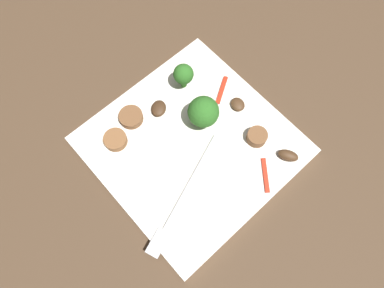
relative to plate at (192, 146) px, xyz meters
name	(u,v)px	position (x,y,z in m)	size (l,w,h in m)	color
ground_plane	(192,147)	(0.00, 0.00, -0.01)	(1.40, 1.40, 0.00)	#4C3826
plate	(192,146)	(0.00, 0.00, 0.00)	(0.25, 0.25, 0.01)	white
fork	(180,202)	(0.07, 0.05, 0.01)	(0.17, 0.07, 0.00)	silver
broccoli_floret_0	(183,74)	(-0.05, -0.08, 0.04)	(0.03, 0.03, 0.05)	#347525
broccoli_floret_1	(203,112)	(-0.03, -0.02, 0.04)	(0.04, 0.04, 0.05)	#347525
sausage_slice_0	(257,137)	(-0.07, 0.05, 0.01)	(0.03, 0.03, 0.02)	brown
sausage_slice_1	(131,117)	(0.04, -0.09, 0.01)	(0.03, 0.03, 0.01)	brown
sausage_slice_2	(115,140)	(0.08, -0.07, 0.01)	(0.03, 0.03, 0.01)	brown
mushroom_0	(157,110)	(0.00, -0.07, 0.01)	(0.03, 0.02, 0.01)	#422B19
mushroom_1	(288,155)	(-0.08, 0.10, 0.01)	(0.03, 0.02, 0.01)	#4C331E
mushroom_2	(240,106)	(-0.09, 0.00, 0.01)	(0.02, 0.02, 0.01)	#4C331E
pepper_strip_0	(222,90)	(-0.09, -0.03, 0.01)	(0.05, 0.01, 0.00)	red
pepper_strip_1	(265,175)	(-0.04, 0.10, 0.01)	(0.05, 0.01, 0.00)	red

